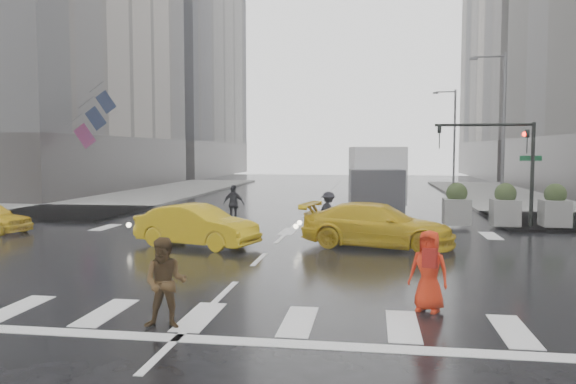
% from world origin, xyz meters
% --- Properties ---
extents(ground, '(120.00, 120.00, 0.00)m').
position_xyz_m(ground, '(0.00, 0.00, 0.00)').
color(ground, black).
rests_on(ground, ground).
extents(sidewalk_nw, '(35.00, 35.00, 0.15)m').
position_xyz_m(sidewalk_nw, '(-19.50, 17.50, 0.07)').
color(sidewalk_nw, slate).
rests_on(sidewalk_nw, ground).
extents(building_nw_far, '(26.05, 26.05, 44.00)m').
position_xyz_m(building_nw_far, '(-29.00, 56.00, 20.19)').
color(building_nw_far, '#615F59').
rests_on(building_nw_far, ground).
extents(road_markings, '(18.00, 48.00, 0.01)m').
position_xyz_m(road_markings, '(0.00, 0.00, 0.01)').
color(road_markings, silver).
rests_on(road_markings, ground).
extents(traffic_signal_pole, '(4.45, 0.42, 4.50)m').
position_xyz_m(traffic_signal_pole, '(9.01, 8.01, 3.22)').
color(traffic_signal_pole, black).
rests_on(traffic_signal_pole, ground).
extents(street_lamp_near, '(2.15, 0.22, 9.00)m').
position_xyz_m(street_lamp_near, '(10.87, 18.00, 4.95)').
color(street_lamp_near, '#59595B').
rests_on(street_lamp_near, ground).
extents(street_lamp_far, '(2.15, 0.22, 9.00)m').
position_xyz_m(street_lamp_far, '(10.87, 38.00, 4.95)').
color(street_lamp_far, '#59595B').
rests_on(street_lamp_far, ground).
extents(planter_west, '(1.10, 1.10, 1.80)m').
position_xyz_m(planter_west, '(7.00, 8.20, 0.98)').
color(planter_west, slate).
rests_on(planter_west, ground).
extents(planter_mid, '(1.10, 1.10, 1.80)m').
position_xyz_m(planter_mid, '(9.00, 8.20, 0.98)').
color(planter_mid, slate).
rests_on(planter_mid, ground).
extents(planter_east, '(1.10, 1.10, 1.80)m').
position_xyz_m(planter_east, '(11.00, 8.20, 0.98)').
color(planter_east, slate).
rests_on(planter_east, ground).
extents(flag_cluster, '(2.87, 3.06, 4.69)m').
position_xyz_m(flag_cluster, '(-15.08, 18.50, 5.64)').
color(flag_cluster, '#59595B').
rests_on(flag_cluster, ground).
extents(pedestrian_brown, '(0.91, 0.75, 1.71)m').
position_xyz_m(pedestrian_brown, '(-0.41, -6.75, 0.86)').
color(pedestrian_brown, '#49331A').
rests_on(pedestrian_brown, ground).
extents(pedestrian_orange, '(0.97, 0.82, 1.69)m').
position_xyz_m(pedestrian_orange, '(4.57, -4.89, 0.85)').
color(pedestrian_orange, red).
rests_on(pedestrian_orange, ground).
extents(pedestrian_far_a, '(1.12, 0.79, 1.77)m').
position_xyz_m(pedestrian_far_a, '(-2.84, 8.18, 0.88)').
color(pedestrian_far_a, black).
rests_on(pedestrian_far_a, ground).
extents(pedestrian_far_b, '(1.15, 1.18, 1.64)m').
position_xyz_m(pedestrian_far_b, '(1.64, 6.25, 0.82)').
color(pedestrian_far_b, black).
rests_on(pedestrian_far_b, ground).
extents(taxi_mid, '(4.64, 2.77, 1.44)m').
position_xyz_m(taxi_mid, '(-2.62, 2.00, 0.72)').
color(taxi_mid, '#DFB10B').
rests_on(taxi_mid, ground).
extents(taxi_rear, '(4.94, 2.99, 1.52)m').
position_xyz_m(taxi_rear, '(3.59, 2.79, 0.76)').
color(taxi_rear, '#DFB10B').
rests_on(taxi_rear, ground).
extents(box_truck, '(2.47, 6.59, 3.50)m').
position_xyz_m(box_truck, '(3.57, 11.34, 1.87)').
color(box_truck, white).
rests_on(box_truck, ground).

